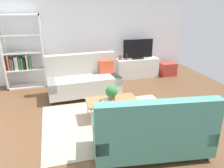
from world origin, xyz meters
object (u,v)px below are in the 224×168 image
Objects in this scene: couch_green at (151,132)px; tv_console at (137,68)px; couch_beige at (84,80)px; coffee_table at (112,101)px; tv at (138,49)px; potted_plant at (112,92)px; bookshelf at (22,55)px; bottle_0 at (126,56)px; table_book_0 at (107,102)px; storage_trunk at (168,69)px; vase_0 at (120,57)px.

tv_console is (1.28, 3.88, -0.13)m from couch_green.
couch_beige is 1.77× the size of coffee_table.
couch_green is at bearing -108.40° from tv.
potted_plant reaches higher than coffee_table.
coffee_table is (0.39, -1.42, -0.05)m from couch_beige.
tv is 3.54m from bookshelf.
couch_green is 3.95m from bottle_0.
table_book_0 is 2.84m from bottle_0.
bottle_0 is (1.16, 2.42, 0.36)m from coffee_table.
tv reaches higher than potted_plant.
tv is at bearing -155.58° from couch_beige.
couch_green is at bearing -108.31° from tv_console.
bottle_0 is at bearing 62.98° from table_book_0.
storage_trunk is at bearing -2.29° from bottle_0.
tv_console is at bearing 57.66° from coffee_table.
couch_beige is at bearing -162.91° from storage_trunk.
couch_beige reaches higher than tv_console.
tv_console is at bearing -155.12° from couch_beige.
potted_plant is (-0.02, -0.03, 0.22)m from coffee_table.
coffee_table is (-0.27, 1.42, -0.05)m from couch_green.
coffee_table is at bearing -122.55° from tv.
couch_green is 4.08m from tv_console.
vase_0 reaches higher than storage_trunk.
couch_beige is at bearing 99.90° from table_book_0.
couch_beige is 8.10× the size of table_book_0.
coffee_table is 0.22m from potted_plant.
table_book_0 is 2.84m from vase_0.
storage_trunk is at bearing -4.16° from tv.
bookshelf is (-3.54, 0.02, 0.65)m from tv_console.
bookshelf is 3.22m from table_book_0.
couch_green is 2.00× the size of tv.
couch_beige is at bearing -141.51° from vase_0.
potted_plant is 0.22m from table_book_0.
tv reaches higher than couch_beige.
table_book_0 is (-0.11, -0.06, -0.17)m from potted_plant.
couch_green reaches higher than coffee_table.
couch_beige is at bearing 104.42° from potted_plant.
couch_beige reaches higher than bottle_0.
couch_beige reaches higher than table_book_0.
storage_trunk is at bearing -1.48° from bookshelf.
potted_plant is 2.41× the size of vase_0.
bookshelf is (-3.54, 0.04, 0.02)m from tv.
couch_green is 4.47m from storage_trunk.
tv reaches higher than bottle_0.
tv_console reaches higher than table_book_0.
tv_console is 0.67× the size of bookshelf.
tv reaches higher than couch_green.
tv_console is at bearing 90.00° from tv.
table_book_0 is (1.86, -2.57, -0.54)m from bookshelf.
coffee_table is at bearing -111.27° from vase_0.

